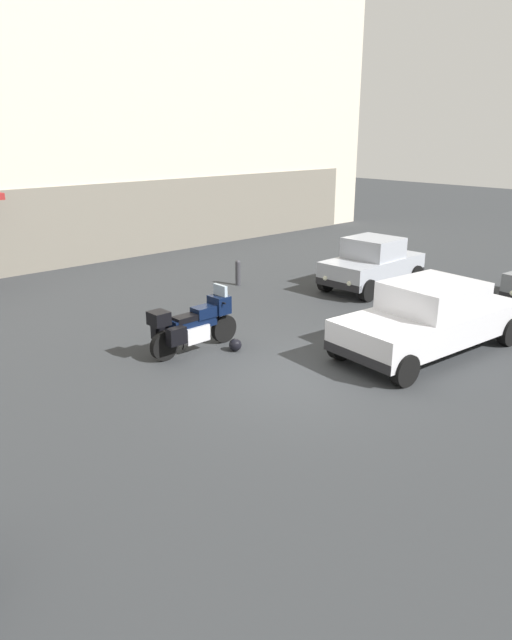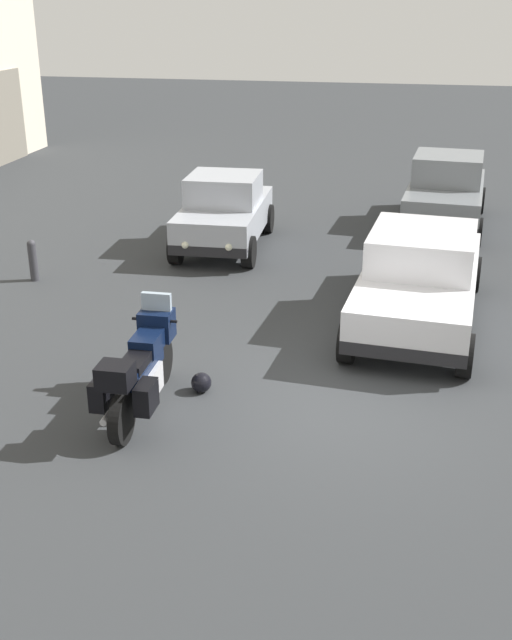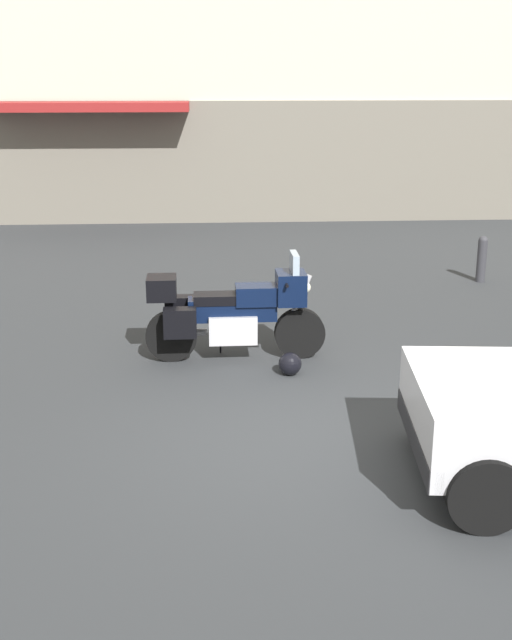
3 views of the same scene
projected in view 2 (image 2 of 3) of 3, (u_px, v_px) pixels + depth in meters
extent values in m
plane|color=#2D3033|center=(333.00, 402.00, 10.43)|extent=(80.00, 80.00, 0.00)
cylinder|color=black|center=(161.00, 361.00, 10.85)|extent=(0.64, 0.15, 0.64)
cylinder|color=black|center=(122.00, 419.00, 9.38)|extent=(0.64, 0.15, 0.64)
cylinder|color=#B7B7BC|center=(160.00, 333.00, 10.66)|extent=(0.33, 0.07, 0.68)
cube|color=#B7B7BC|center=(142.00, 382.00, 10.04)|extent=(0.61, 0.41, 0.36)
cube|color=black|center=(141.00, 366.00, 9.95)|extent=(1.10, 0.30, 0.28)
cube|color=black|center=(147.00, 343.00, 10.15)|extent=(0.52, 0.35, 0.24)
cube|color=black|center=(135.00, 362.00, 9.71)|extent=(0.56, 0.31, 0.12)
cube|color=black|center=(157.00, 325.00, 10.51)|extent=(0.37, 0.44, 0.40)
cube|color=#8C9EAD|center=(157.00, 303.00, 10.43)|extent=(0.09, 0.40, 0.28)
sphere|color=#EAEACC|center=(161.00, 320.00, 10.67)|extent=(0.14, 0.14, 0.14)
cylinder|color=black|center=(155.00, 320.00, 10.40)|extent=(0.05, 0.62, 0.04)
cylinder|color=#B7B7BC|center=(111.00, 412.00, 9.58)|extent=(0.55, 0.10, 0.09)
cube|color=black|center=(102.00, 393.00, 9.44)|extent=(0.40, 0.21, 0.36)
cube|color=black|center=(146.00, 397.00, 9.34)|extent=(0.40, 0.21, 0.36)
cube|color=black|center=(115.00, 376.00, 9.05)|extent=(0.37, 0.40, 0.28)
cylinder|color=black|center=(126.00, 405.00, 10.04)|extent=(0.03, 0.13, 0.29)
sphere|color=black|center=(201.00, 383.00, 10.64)|extent=(0.28, 0.28, 0.28)
cube|color=silver|center=(419.00, 286.00, 12.70)|extent=(4.63, 2.14, 0.64)
cube|color=silver|center=(422.00, 248.00, 12.51)|extent=(2.03, 1.78, 0.60)
cube|color=#8C9EAD|center=(427.00, 233.00, 13.30)|extent=(0.19, 1.50, 0.51)
cube|color=#8C9EAD|center=(417.00, 266.00, 11.71)|extent=(0.19, 1.50, 0.48)
cube|color=black|center=(429.00, 258.00, 14.73)|extent=(0.27, 1.76, 0.20)
cube|color=black|center=(402.00, 353.00, 10.84)|extent=(0.27, 1.76, 0.20)
cylinder|color=black|center=(381.00, 266.00, 14.64)|extent=(0.66, 0.27, 0.64)
cylinder|color=black|center=(474.00, 274.00, 14.20)|extent=(0.66, 0.27, 0.64)
cylinder|color=black|center=(347.00, 342.00, 11.45)|extent=(0.66, 0.27, 0.64)
cylinder|color=black|center=(465.00, 355.00, 11.02)|extent=(0.66, 0.27, 0.64)
sphere|color=silver|center=(404.00, 249.00, 14.86)|extent=(0.14, 0.14, 0.14)
sphere|color=silver|center=(456.00, 253.00, 14.61)|extent=(0.14, 0.14, 0.14)
cube|color=#9EA3AD|center=(224.00, 218.00, 16.53)|extent=(3.45, 1.68, 0.64)
cube|color=#9EA3AD|center=(224.00, 189.00, 16.29)|extent=(1.45, 1.48, 0.60)
cube|color=#8C9EAD|center=(217.00, 196.00, 15.70)|extent=(0.11, 1.33, 0.51)
cube|color=#8C9EAD|center=(230.00, 182.00, 16.88)|extent=(0.11, 1.33, 0.48)
cube|color=black|center=(208.00, 251.00, 15.11)|extent=(0.18, 1.56, 0.20)
cube|color=black|center=(239.00, 208.00, 18.11)|extent=(0.18, 1.56, 0.20)
cylinder|color=black|center=(249.00, 252.00, 15.40)|extent=(0.65, 0.24, 0.64)
cylinder|color=black|center=(176.00, 248.00, 15.63)|extent=(0.65, 0.24, 0.64)
cylinder|color=black|center=(268.00, 219.00, 17.68)|extent=(0.65, 0.24, 0.64)
cylinder|color=black|center=(204.00, 216.00, 17.90)|extent=(0.65, 0.24, 0.64)
sphere|color=silver|center=(229.00, 247.00, 14.96)|extent=(0.14, 0.14, 0.14)
sphere|color=silver|center=(185.00, 245.00, 15.08)|extent=(0.14, 0.14, 0.14)
cube|color=slate|center=(445.00, 198.00, 18.01)|extent=(3.92, 1.94, 0.68)
cube|color=slate|center=(448.00, 169.00, 17.88)|extent=(1.72, 1.63, 0.64)
cube|color=#8C9EAD|center=(446.00, 175.00, 17.22)|extent=(0.17, 1.39, 0.54)
cube|color=#8C9EAD|center=(450.00, 162.00, 18.55)|extent=(0.17, 1.39, 0.51)
cube|color=black|center=(438.00, 230.00, 16.46)|extent=(0.25, 1.64, 0.20)
cube|color=black|center=(449.00, 191.00, 19.74)|extent=(0.25, 1.64, 0.20)
cylinder|color=black|center=(477.00, 232.00, 16.66)|extent=(0.66, 0.27, 0.64)
cylinder|color=black|center=(403.00, 227.00, 17.05)|extent=(0.66, 0.27, 0.64)
cylinder|color=black|center=(480.00, 200.00, 19.22)|extent=(0.66, 0.27, 0.64)
cylinder|color=black|center=(416.00, 196.00, 19.62)|extent=(0.66, 0.27, 0.64)
sphere|color=silver|center=(461.00, 227.00, 16.26)|extent=(0.14, 0.14, 0.14)
sphere|color=silver|center=(417.00, 224.00, 16.49)|extent=(0.14, 0.14, 0.14)
cylinder|color=#333338|center=(33.00, 262.00, 14.69)|extent=(0.16, 0.16, 0.72)
sphere|color=#333338|center=(31.00, 244.00, 14.56)|extent=(0.16, 0.16, 0.16)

